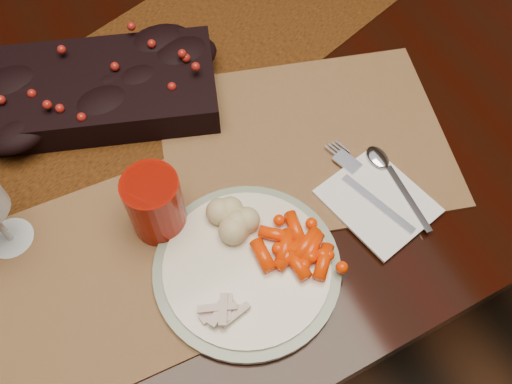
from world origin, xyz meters
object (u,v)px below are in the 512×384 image
placemat_main (304,141)px  napkin (378,201)px  mashed_potatoes (239,213)px  red_cup (155,204)px  centerpiece (101,86)px  dining_table (207,206)px  dinner_plate (247,267)px  baby_carrots (296,251)px  turkey_shreds (223,309)px

placemat_main → napkin: (0.04, -0.15, 0.00)m
mashed_potatoes → red_cup: bearing=149.8°
centerpiece → red_cup: 0.25m
dining_table → placemat_main: placemat_main is taller
placemat_main → napkin: size_ratio=3.00×
dinner_plate → napkin: size_ratio=1.74×
placemat_main → red_cup: size_ratio=4.17×
placemat_main → baby_carrots: bearing=-106.6°
dining_table → turkey_shreds: size_ratio=26.60×
turkey_shreds → red_cup: (-0.02, 0.16, 0.03)m
placemat_main → dining_table: bearing=142.6°
centerpiece → turkey_shreds: (0.01, -0.41, -0.01)m
dining_table → napkin: (0.16, -0.31, 0.38)m
red_cup → placemat_main: bearing=6.7°
mashed_potatoes → red_cup: size_ratio=0.70×
placemat_main → red_cup: bearing=-156.0°
baby_carrots → centerpiece: bearing=109.1°
centerpiece → turkey_shreds: 0.41m
centerpiece → mashed_potatoes: (0.09, -0.30, 0.00)m
dining_table → mashed_potatoes: bearing=-98.2°
centerpiece → red_cup: (-0.01, -0.25, 0.02)m
baby_carrots → dining_table: bearing=91.2°
centerpiece → placemat_main: (0.25, -0.22, -0.04)m
dining_table → red_cup: size_ratio=17.21×
dining_table → turkey_shreds: (-0.11, -0.36, 0.40)m
dining_table → napkin: bearing=-63.4°
napkin → red_cup: red_cup is taller
centerpiece → baby_carrots: centerpiece is taller
napkin → turkey_shreds: bearing=178.1°
placemat_main → dinner_plate: dinner_plate is taller
placemat_main → napkin: napkin is taller
dinner_plate → mashed_potatoes: (0.02, 0.06, 0.03)m
centerpiece → mashed_potatoes: bearing=-73.7°
placemat_main → dinner_plate: size_ratio=1.72×
dinner_plate → turkey_shreds: (-0.06, -0.04, 0.02)m
dining_table → centerpiece: centerpiece is taller
turkey_shreds → dining_table: bearing=72.4°
dining_table → centerpiece: bearing=158.1°
red_cup → baby_carrots: bearing=-44.3°
dining_table → red_cup: (-0.13, -0.20, 0.43)m
dining_table → centerpiece: 0.44m
dining_table → mashed_potatoes: mashed_potatoes is taller
centerpiece → red_cup: red_cup is taller
placemat_main → baby_carrots: baby_carrots is taller
mashed_potatoes → dinner_plate: bearing=-108.5°
dining_table → placemat_main: (0.12, -0.17, 0.38)m
mashed_potatoes → turkey_shreds: 0.13m
baby_carrots → placemat_main: bearing=56.1°
dining_table → dinner_plate: bearing=-100.4°
turkey_shreds → napkin: size_ratio=0.47×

